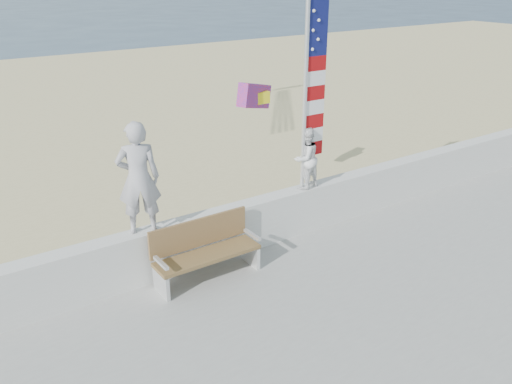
% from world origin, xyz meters
% --- Properties ---
extents(ground, '(220.00, 220.00, 0.00)m').
position_xyz_m(ground, '(0.00, 0.00, 0.00)').
color(ground, '#2C4359').
rests_on(ground, ground).
extents(sand, '(90.00, 40.00, 0.08)m').
position_xyz_m(sand, '(0.00, 9.00, 0.04)').
color(sand, '#CFC18A').
rests_on(sand, ground).
extents(seawall, '(30.00, 0.35, 0.90)m').
position_xyz_m(seawall, '(0.00, 2.00, 0.63)').
color(seawall, silver).
rests_on(seawall, boardwalk).
extents(adult, '(0.78, 0.64, 1.83)m').
position_xyz_m(adult, '(-1.86, 2.00, 1.99)').
color(adult, '#A19FA5').
rests_on(adult, seawall).
extents(child, '(0.65, 0.55, 1.18)m').
position_xyz_m(child, '(1.47, 2.00, 1.67)').
color(child, white).
rests_on(child, seawall).
extents(bench, '(1.80, 0.57, 1.00)m').
position_xyz_m(bench, '(-1.00, 1.55, 0.69)').
color(bench, brown).
rests_on(bench, boardwalk).
extents(flag, '(0.50, 0.08, 3.50)m').
position_xyz_m(flag, '(1.53, 2.00, 2.99)').
color(flag, white).
rests_on(flag, seawall).
extents(parafoil_kite, '(1.00, 0.60, 0.67)m').
position_xyz_m(parafoil_kite, '(1.62, 3.92, 2.49)').
color(parafoil_kite, red).
rests_on(parafoil_kite, ground).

